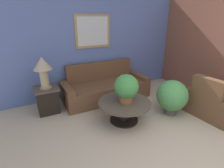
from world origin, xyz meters
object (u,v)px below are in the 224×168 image
(table_lamp, at_px, (43,67))
(potted_plant_on_table, at_px, (126,88))
(couch_main, at_px, (105,87))
(coffee_table, at_px, (124,107))
(potted_plant_floor, at_px, (172,96))
(side_table, at_px, (47,100))
(armchair, at_px, (214,103))

(table_lamp, bearing_deg, potted_plant_on_table, -40.17)
(couch_main, relative_size, table_lamp, 3.21)
(coffee_table, distance_m, potted_plant_floor, 1.09)
(coffee_table, bearing_deg, potted_plant_floor, -12.23)
(table_lamp, bearing_deg, couch_main, 3.40)
(coffee_table, relative_size, side_table, 1.83)
(couch_main, relative_size, potted_plant_on_table, 3.84)
(armchair, distance_m, table_lamp, 3.75)
(coffee_table, xyz_separation_m, potted_plant_floor, (1.06, -0.23, 0.11))
(armchair, distance_m, side_table, 3.67)
(coffee_table, bearing_deg, couch_main, 83.38)
(coffee_table, distance_m, potted_plant_on_table, 0.43)
(couch_main, distance_m, potted_plant_on_table, 1.32)
(coffee_table, distance_m, table_lamp, 1.88)
(coffee_table, xyz_separation_m, side_table, (-1.33, 1.11, -0.02))
(armchair, bearing_deg, side_table, 57.31)
(table_lamp, xyz_separation_m, potted_plant_on_table, (1.35, -1.14, -0.29))
(side_table, height_order, potted_plant_on_table, potted_plant_on_table)
(potted_plant_floor, bearing_deg, potted_plant_on_table, 168.89)
(couch_main, distance_m, side_table, 1.47)
(couch_main, distance_m, potted_plant_floor, 1.71)
(armchair, bearing_deg, couch_main, 39.26)
(side_table, bearing_deg, potted_plant_on_table, -40.17)
(potted_plant_floor, bearing_deg, couch_main, 122.84)
(side_table, height_order, potted_plant_floor, potted_plant_floor)
(armchair, relative_size, potted_plant_floor, 1.37)
(couch_main, relative_size, side_table, 3.78)
(couch_main, relative_size, coffee_table, 2.07)
(side_table, relative_size, potted_plant_on_table, 1.01)
(couch_main, distance_m, armchair, 2.55)
(couch_main, height_order, potted_plant_on_table, potted_plant_on_table)
(couch_main, bearing_deg, potted_plant_floor, -57.16)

